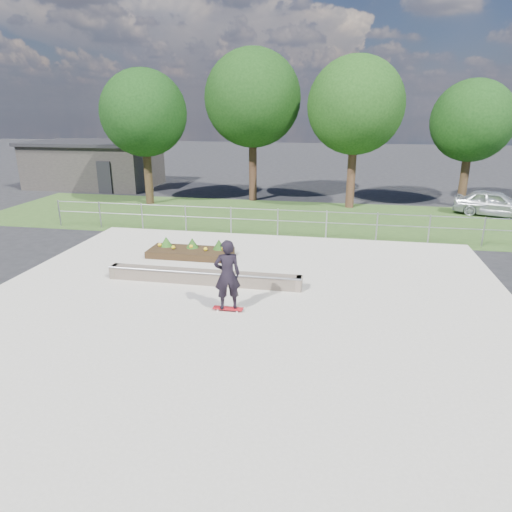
{
  "coord_description": "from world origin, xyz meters",
  "views": [
    {
      "loc": [
        2.49,
        -10.77,
        5.2
      ],
      "look_at": [
        0.2,
        1.5,
        1.1
      ],
      "focal_mm": 32.0,
      "sensor_mm": 36.0,
      "label": 1
    }
  ],
  "objects_px": {
    "planter_bed": "(191,251)",
    "skateboarder": "(227,275)",
    "grind_ledge": "(203,277)",
    "parked_car": "(494,203)"
  },
  "relations": [
    {
      "from": "skateboarder",
      "to": "parked_car",
      "type": "bearing_deg",
      "value": 52.45
    },
    {
      "from": "planter_bed",
      "to": "parked_car",
      "type": "bearing_deg",
      "value": 35.51
    },
    {
      "from": "grind_ledge",
      "to": "planter_bed",
      "type": "relative_size",
      "value": 2.0
    },
    {
      "from": "planter_bed",
      "to": "parked_car",
      "type": "xyz_separation_m",
      "value": [
        12.74,
        9.09,
        0.4
      ]
    },
    {
      "from": "grind_ledge",
      "to": "skateboarder",
      "type": "height_order",
      "value": "skateboarder"
    },
    {
      "from": "planter_bed",
      "to": "skateboarder",
      "type": "distance_m",
      "value": 5.02
    },
    {
      "from": "grind_ledge",
      "to": "planter_bed",
      "type": "xyz_separation_m",
      "value": [
        -1.24,
        2.52,
        -0.02
      ]
    },
    {
      "from": "grind_ledge",
      "to": "planter_bed",
      "type": "bearing_deg",
      "value": 116.13
    },
    {
      "from": "grind_ledge",
      "to": "skateboarder",
      "type": "bearing_deg",
      "value": -55.85
    },
    {
      "from": "skateboarder",
      "to": "parked_car",
      "type": "relative_size",
      "value": 0.52
    }
  ]
}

